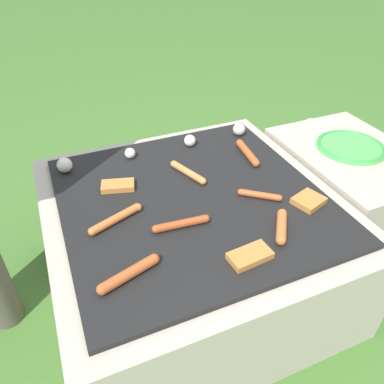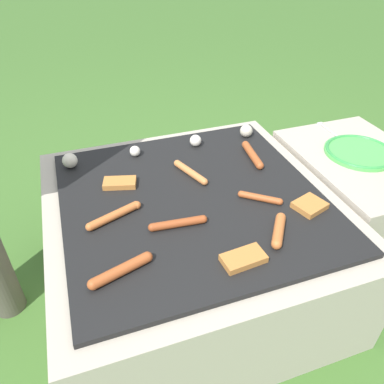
# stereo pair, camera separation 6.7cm
# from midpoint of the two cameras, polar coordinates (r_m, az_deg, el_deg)

# --- Properties ---
(ground_plane) EXTENTS (14.00, 14.00, 0.00)m
(ground_plane) POSITION_cam_midpoint_polar(r_m,az_deg,el_deg) (1.55, 1.27, -13.18)
(ground_plane) COLOR #3D6628
(grill) EXTENTS (0.97, 0.97, 0.42)m
(grill) POSITION_cam_midpoint_polar(r_m,az_deg,el_deg) (1.40, 1.38, -7.67)
(grill) COLOR #A89E8C
(grill) RESTS_ON ground_plane
(side_ledge) EXTENTS (0.46, 0.62, 0.42)m
(side_ledge) POSITION_cam_midpoint_polar(r_m,az_deg,el_deg) (1.75, 23.99, -1.03)
(side_ledge) COLOR #A89E8C
(side_ledge) RESTS_ON ground_plane
(sausage_back_left) EXTENTS (0.12, 0.10, 0.02)m
(sausage_back_left) POSITION_cam_midpoint_polar(r_m,az_deg,el_deg) (1.27, 11.84, -0.89)
(sausage_back_left) COLOR #A34C23
(sausage_back_left) RESTS_ON grill
(sausage_mid_right) EXTENTS (0.18, 0.09, 0.03)m
(sausage_mid_right) POSITION_cam_midpoint_polar(r_m,az_deg,el_deg) (1.18, -10.20, -3.56)
(sausage_mid_right) COLOR #B7602D
(sausage_mid_right) RESTS_ON grill
(sausage_front_right) EXTENTS (0.18, 0.08, 0.03)m
(sausage_front_right) POSITION_cam_midpoint_polar(r_m,az_deg,el_deg) (1.01, -8.86, -11.73)
(sausage_front_right) COLOR #A34C23
(sausage_front_right) RESTS_ON grill
(sausage_back_right) EXTENTS (0.18, 0.04, 0.03)m
(sausage_back_right) POSITION_cam_midpoint_polar(r_m,az_deg,el_deg) (1.14, -0.45, -4.81)
(sausage_back_right) COLOR #93421E
(sausage_back_right) RESTS_ON grill
(sausage_back_center) EXTENTS (0.08, 0.17, 0.03)m
(sausage_back_center) POSITION_cam_midpoint_polar(r_m,az_deg,el_deg) (1.36, 1.15, 3.02)
(sausage_back_center) COLOR #C6753D
(sausage_back_center) RESTS_ON grill
(sausage_front_center) EXTENTS (0.10, 0.13, 0.03)m
(sausage_front_center) POSITION_cam_midpoint_polar(r_m,az_deg,el_deg) (1.15, 14.73, -5.71)
(sausage_front_center) COLOR #B7602D
(sausage_front_center) RESTS_ON grill
(sausage_mid_left) EXTENTS (0.05, 0.19, 0.03)m
(sausage_mid_left) POSITION_cam_midpoint_polar(r_m,az_deg,el_deg) (1.49, 10.47, 5.60)
(sausage_mid_left) COLOR #A34C23
(sausage_mid_left) RESTS_ON grill
(bread_slice_left) EXTENTS (0.13, 0.08, 0.02)m
(bread_slice_left) POSITION_cam_midpoint_polar(r_m,az_deg,el_deg) (1.05, 9.69, -9.99)
(bread_slice_left) COLOR #B27033
(bread_slice_left) RESTS_ON grill
(bread_slice_center) EXTENTS (0.12, 0.11, 0.02)m
(bread_slice_center) POSITION_cam_midpoint_polar(r_m,az_deg,el_deg) (1.28, 18.94, -1.98)
(bread_slice_center) COLOR #B27033
(bread_slice_center) RESTS_ON grill
(bread_slice_right) EXTENTS (0.13, 0.09, 0.02)m
(bread_slice_right) POSITION_cam_midpoint_polar(r_m,az_deg,el_deg) (1.33, -9.54, 1.36)
(bread_slice_right) COLOR #B27033
(bread_slice_right) RESTS_ON grill
(mushroom_row) EXTENTS (0.78, 0.06, 0.06)m
(mushroom_row) POSITION_cam_midpoint_polar(r_m,az_deg,el_deg) (1.51, -3.14, 7.10)
(mushroom_row) COLOR beige
(mushroom_row) RESTS_ON grill
(plate_colorful) EXTENTS (0.27, 0.27, 0.02)m
(plate_colorful) POSITION_cam_midpoint_polar(r_m,az_deg,el_deg) (1.65, 25.27, 5.55)
(plate_colorful) COLOR #4CB24C
(plate_colorful) RESTS_ON side_ledge
(fork_utensil) EXTENTS (0.02, 0.17, 0.01)m
(fork_utensil) POSITION_cam_midpoint_polar(r_m,az_deg,el_deg) (1.78, 21.16, 8.77)
(fork_utensil) COLOR silver
(fork_utensil) RESTS_ON side_ledge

